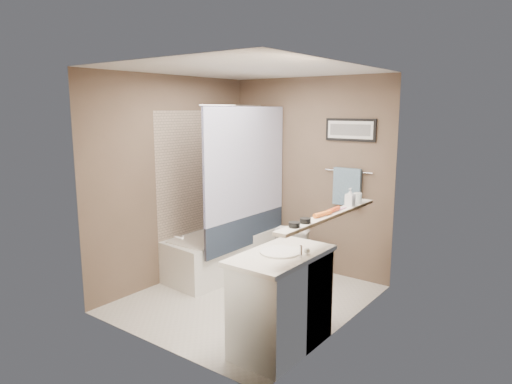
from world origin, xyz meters
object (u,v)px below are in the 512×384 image
Objects in this scene: vanity at (281,303)px; toilet at (298,250)px; bathtub at (222,253)px; soap_bottle at (350,197)px; hair_brush_front at (322,214)px; hair_brush_back at (333,210)px; candle_bowl_far at (305,221)px; candle_bowl_near at (294,225)px; glass_jar at (358,198)px.

toilet is at bearing 116.15° from vanity.
toilet reaches higher than bathtub.
bathtub is 2.03m from soap_bottle.
hair_brush_front is at bearing -90.00° from soap_bottle.
hair_brush_back is at bearing 120.35° from toilet.
candle_bowl_far is 0.28m from hair_brush_front.
bathtub is at bearing 146.35° from candle_bowl_near.
soap_bottle is at bearing 90.00° from candle_bowl_far.
toilet is at bearing 154.07° from glass_jar.
candle_bowl_near is 0.90× the size of glass_jar.
soap_bottle is (0.19, 0.87, 0.80)m from vanity.
soap_bottle is at bearing 77.54° from vanity.
soap_bottle is at bearing 90.00° from hair_brush_back.
vanity is 4.09× the size of hair_brush_front.
toilet is 1.33m from glass_jar.
soap_bottle reaches higher than bathtub.
vanity is at bearing -101.95° from soap_bottle.
candle_bowl_near is 0.64m from hair_brush_back.
candle_bowl_far is at bearing -90.00° from hair_brush_back.
hair_brush_back is at bearing -90.00° from glass_jar.
hair_brush_front is at bearing -90.00° from glass_jar.
candle_bowl_far is 0.99m from glass_jar.
bathtub is at bearing 150.19° from candle_bowl_far.
hair_brush_back is at bearing 70.34° from vanity.
hair_brush_back is 2.20× the size of glass_jar.
glass_jar is (0.94, -0.46, 0.82)m from toilet.
toilet is 1.68m from vanity.
glass_jar reaches higher than toilet.
candle_bowl_near is 1.15m from glass_jar.
glass_jar is at bearing 79.42° from vanity.
candle_bowl_far reaches higher than vanity.
candle_bowl_near is (0.94, -1.61, 0.79)m from toilet.
glass_jar reaches higher than candle_bowl_far.
bathtub is at bearing 163.06° from hair_brush_back.
soap_bottle reaches higher than hair_brush_front.
soap_bottle is (0.00, 0.54, 0.06)m from hair_brush_front.
bathtub is at bearing 178.89° from glass_jar.
vanity is at bearing 148.83° from candle_bowl_near.
vanity is 4.09× the size of hair_brush_back.
bathtub is 15.00× the size of glass_jar.
soap_bottle is (0.00, -0.17, 0.04)m from glass_jar.
glass_jar reaches higher than hair_brush_back.
candle_bowl_near is 1.00× the size of candle_bowl_far.
bathtub is 2.07m from hair_brush_back.
toilet is 0.76× the size of vanity.
hair_brush_front reaches higher than toilet.
soap_bottle reaches higher than candle_bowl_near.
glass_jar is at bearing 90.00° from hair_brush_back.
soap_bottle is at bearing -90.00° from glass_jar.
soap_bottle is at bearing -1.41° from bathtub.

